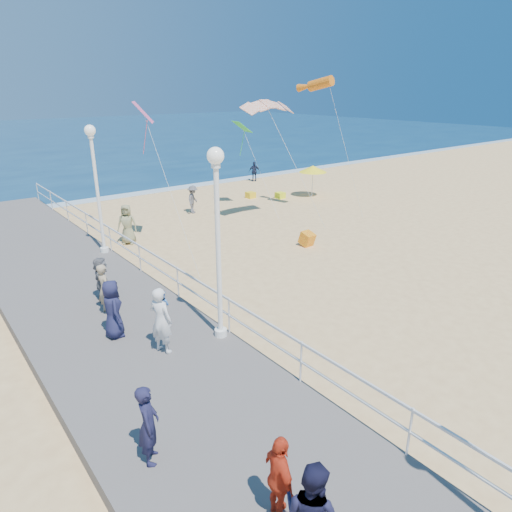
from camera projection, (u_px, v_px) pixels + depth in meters
ground at (345, 298)px, 16.34m from camera, size 160.00×160.00×0.00m
surf_line at (119, 196)px, 31.46m from camera, size 160.00×1.20×0.04m
boardwalk at (153, 368)px, 11.93m from camera, size 5.00×44.00×0.40m
railing at (229, 306)px, 12.99m from camera, size 0.05×42.00×0.55m
lamp_post_mid at (218, 227)px, 11.97m from camera, size 0.44×0.44×5.32m
lamp_post_far at (96, 177)px, 18.62m from camera, size 0.44×0.44×5.32m
woman_holding_toddler at (161, 320)px, 12.01m from camera, size 0.67×0.80×1.86m
toddler_held at (163, 305)px, 12.09m from camera, size 0.45×0.50×0.85m
spectator_0 at (148, 424)px, 8.46m from camera, size 0.63×0.72×1.65m
spectator_3 at (280, 479)px, 7.31m from camera, size 0.62×1.01×1.60m
spectator_4 at (113, 309)px, 12.80m from camera, size 0.64×0.90×1.71m
spectator_5 at (102, 279)px, 15.02m from camera, size 0.82×1.48×1.53m
spectator_6 at (105, 289)px, 14.13m from camera, size 0.43×0.62×1.65m
beach_walker_a at (193, 199)px, 27.11m from camera, size 1.21×1.16×1.65m
beach_walker_b at (254, 171)px, 36.34m from camera, size 0.99×0.77×1.57m
beach_walker_c at (127, 224)px, 21.72m from camera, size 1.11×1.07×1.92m
box_kite at (307, 240)px, 21.60m from camera, size 0.59×0.74×0.74m
beach_umbrella at (313, 169)px, 30.80m from camera, size 1.90×1.90×2.14m
beach_chair_left at (280, 195)px, 30.96m from camera, size 0.55×0.55×0.40m
beach_chair_right at (251, 195)px, 31.05m from camera, size 0.55×0.55×0.40m
kite_parafoil at (268, 104)px, 23.12m from camera, size 3.07×0.94×0.65m
kite_windsock at (321, 84)px, 24.68m from camera, size 0.97×2.49×1.04m
kite_diamond_pink at (143, 112)px, 19.62m from camera, size 1.26×1.41×0.90m
kite_diamond_green at (242, 127)px, 26.88m from camera, size 1.08×1.24×0.66m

